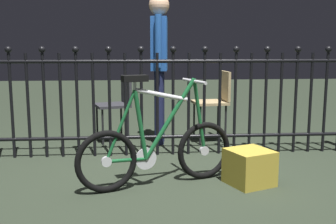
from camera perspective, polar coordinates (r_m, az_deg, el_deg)
The scene contains 7 objects.
ground_plane at distance 3.59m, azimuth 2.15°, elevation -9.32°, with size 20.00×20.00×0.00m, color #293225.
iron_fence at distance 4.25m, azimuth 0.10°, elevation 1.91°, with size 4.02×0.07×1.17m.
bicycle at distance 3.37m, azimuth -1.47°, elevation -5.08°, with size 1.30×0.54×0.91m.
chair_charcoal at distance 4.93m, azimuth -6.99°, elevation 1.52°, with size 0.48×0.47×0.78m.
chair_tan at distance 4.90m, azimuth 6.65°, elevation 1.95°, with size 0.42×0.41×0.84m.
person_visitor at distance 4.75m, azimuth -1.22°, elevation 7.84°, with size 0.23×0.47×1.70m.
display_crate at distance 3.50m, azimuth 11.22°, elevation -7.51°, with size 0.33×0.33×0.29m, color #B29933.
Camera 1 is at (-0.40, -3.38, 1.15)m, focal length 43.98 mm.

